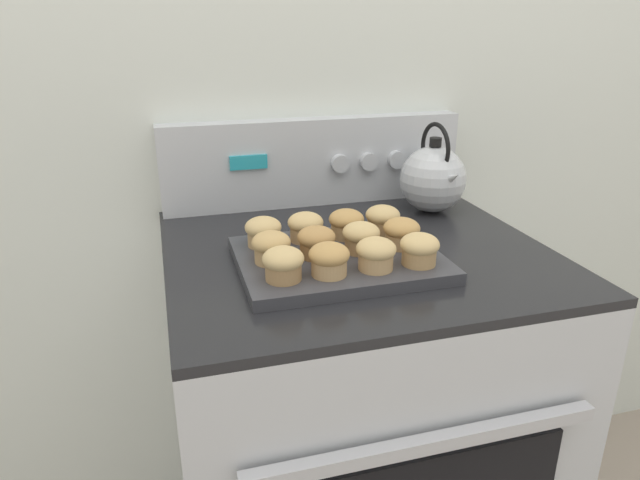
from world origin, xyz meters
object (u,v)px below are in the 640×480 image
Objects in this scene: muffin_r1_c0 at (271,247)px; tea_kettle at (433,178)px; muffin_r2_c0 at (263,231)px; muffin_r2_c2 at (346,223)px; muffin_r2_c1 at (306,226)px; muffin_r0_c3 at (419,249)px; muffin_r2_c3 at (383,219)px; muffin_r1_c2 at (361,237)px; muffin_r1_c1 at (316,241)px; muffin_pan at (338,260)px; muffin_r0_c1 at (329,259)px; muffin_r0_c2 at (376,253)px; stove_range at (351,432)px; muffin_r0_c0 at (283,263)px; muffin_r1_c3 at (401,232)px.

tea_kettle reaches higher than muffin_r1_c0.
muffin_r2_c0 is 0.16m from muffin_r2_c2.
muffin_r0_c3 is at bearing -45.62° from muffin_r2_c1.
muffin_r1_c0 is 0.26m from muffin_r2_c3.
muffin_r2_c2 is at bearing 0.08° from muffin_r2_c0.
muffin_r1_c0 is 1.00× the size of muffin_r1_c2.
muffin_r1_c1 and muffin_r2_c2 have the same top height.
muffin_pan is 5.30× the size of muffin_r0_c1.
muffin_r0_c1 is at bearing -44.21° from muffin_r1_c0.
muffin_r0_c3 is 0.23m from muffin_r2_c1.
muffin_r2_c1 is (0.08, 0.00, 0.00)m from muffin_r2_c0.
muffin_r1_c0 and muffin_r2_c0 have the same top height.
muffin_r0_c2 is at bearing 179.26° from muffin_r0_c3.
muffin_r0_c1 and muffin_r0_c3 have the same top height.
stove_range is at bearing 50.53° from muffin_pan.
muffin_r0_c2 is 1.00× the size of muffin_r2_c2.
muffin_r1_c2 is at bearing 133.27° from muffin_r0_c3.
muffin_r1_c1 is (-0.16, 0.08, 0.00)m from muffin_r0_c3.
muffin_r1_c0 is 1.00× the size of muffin_r2_c1.
tea_kettle reaches higher than muffin_r2_c2.
muffin_r2_c2 is 0.33× the size of tea_kettle.
muffin_r0_c3 is at bearing -0.74° from muffin_r0_c2.
muffin_r0_c2 is at bearing -0.78° from muffin_r0_c0.
muffin_r1_c0 is 0.33× the size of tea_kettle.
muffin_r0_c2 and muffin_r0_c3 have the same top height.
muffin_r0_c0 is at bearing -86.65° from muffin_r1_c0.
muffin_r0_c3 is 0.37m from tea_kettle.
stove_range is 13.14× the size of muffin_r1_c0.
muffin_r0_c0 is (-0.18, -0.15, 0.50)m from stove_range.
muffin_r1_c1 is 1.00× the size of muffin_r2_c2.
stove_range is 13.14× the size of muffin_r1_c1.
muffin_r1_c2 is at bearing -102.37° from stove_range.
muffin_pan is 0.39m from tea_kettle.
muffin_r0_c1 is 0.11m from muffin_r1_c0.
muffin_r1_c3 is 0.11m from muffin_r2_c2.
muffin_r1_c3 is at bearing 26.60° from muffin_r0_c1.
muffin_r1_c2 is at bearing -0.20° from muffin_r1_c1.
muffin_r0_c2 is (0.16, -0.00, 0.00)m from muffin_r0_c0.
tea_kettle is at bearing 34.62° from muffin_r1_c1.
muffin_r2_c3 is at bearing 35.01° from muffin_pan.
muffin_r1_c1 is at bearing -90.92° from muffin_r2_c1.
muffin_r0_c3 and muffin_r2_c2 have the same top height.
muffin_r1_c0 reaches higher than muffin_pan.
muffin_r2_c1 is at bearing 89.08° from muffin_r1_c1.
muffin_r0_c0 and muffin_r2_c2 have the same top height.
muffin_r1_c2 is 0.11m from muffin_r2_c3.
muffin_r0_c1 is at bearing -90.90° from muffin_r2_c1.
muffin_pan is 5.30× the size of muffin_r1_c1.
muffin_r2_c2 is at bearing -177.22° from muffin_r2_c3.
muffin_r2_c0 is (-0.17, 0.08, 0.00)m from muffin_r1_c2.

